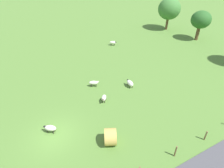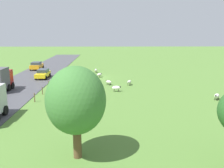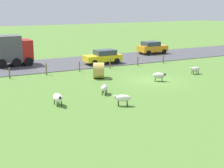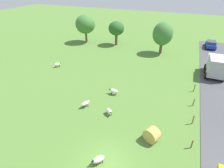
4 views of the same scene
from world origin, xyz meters
TOP-DOWN VIEW (x-y plane):
  - ground_plane at (0.00, 0.00)m, footprint 160.00×160.00m
  - sheep_0 at (-5.45, 6.19)m, footprint 0.90×1.21m
  - sheep_1 at (-3.33, 10.04)m, footprint 1.26×0.58m
  - sheep_2 at (-15.58, 14.27)m, footprint 1.07×1.17m
  - sheep_3 at (-0.59, -0.19)m, footprint 1.07×1.19m
  - sheep_5 at (-2.25, 5.99)m, footprint 1.06×0.96m
  - hay_bale_0 at (3.00, 4.04)m, footprint 1.74×1.53m
  - tree_0 at (-10.52, 29.43)m, footprint 3.50×3.50m
  - tree_1 at (-0.16, 27.77)m, footprint 3.92×3.92m
  - tree_2 at (-17.83, 28.50)m, footprint 4.49×4.49m
  - fence_post_3 at (6.59, 4.52)m, footprint 0.12×0.12m
  - fence_post_4 at (6.59, 7.98)m, footprint 0.12×0.12m
  - fence_post_5 at (6.59, 11.44)m, footprint 0.12×0.12m
  - fence_post_6 at (6.59, 14.91)m, footprint 0.12×0.12m
  - truck_0 at (9.35, 21.11)m, footprint 2.68×4.72m
  - car_1 at (9.53, 35.27)m, footprint 2.16×4.19m

SIDE VIEW (x-z plane):
  - ground_plane at x=0.00m, z-range 0.00..0.00m
  - sheep_5 at x=-2.25m, z-range 0.13..0.87m
  - fence_post_3 at x=6.59m, z-range 0.00..1.00m
  - sheep_3 at x=-0.59m, z-range 0.12..0.90m
  - fence_post_5 at x=6.59m, z-range 0.00..1.03m
  - sheep_2 at x=-15.58m, z-range 0.13..0.91m
  - sheep_1 at x=-3.33m, z-range 0.13..0.94m
  - sheep_0 at x=-5.45m, z-range 0.15..0.93m
  - fence_post_6 at x=6.59m, z-range 0.00..1.11m
  - fence_post_4 at x=6.59m, z-range 0.00..1.14m
  - hay_bale_0 at x=3.00m, z-range 0.00..1.45m
  - car_1 at x=9.53m, z-range 0.09..1.68m
  - truck_0 at x=9.35m, z-range 0.19..3.34m
  - tree_0 at x=-10.52m, z-range 1.05..6.34m
  - tree_1 at x=-0.16m, z-range 0.86..7.14m
  - tree_2 at x=-17.83m, z-range 1.04..7.36m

